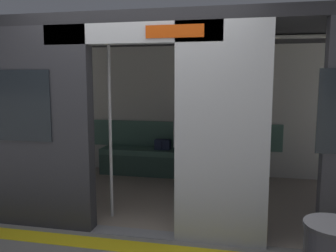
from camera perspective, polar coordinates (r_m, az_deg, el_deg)
ground_plane at (r=3.94m, az=-5.57°, el=-16.96°), size 60.00×60.00×0.00m
platform_edge_strip at (r=3.69m, az=-7.07°, el=-18.79°), size 8.00×0.24×0.01m
train_car at (r=4.75m, az=-2.06°, el=6.26°), size 6.40×2.75×2.31m
bench_seat at (r=5.90m, az=1.00°, el=-5.01°), size 2.56×0.44×0.44m
person_seated at (r=5.74m, az=3.46°, el=-2.06°), size 0.55×0.67×1.17m
handbag at (r=5.95m, az=-0.88°, el=-3.03°), size 0.26×0.15×0.17m
book at (r=5.83m, az=7.59°, el=-4.05°), size 0.17×0.23×0.03m
grab_pole_door at (r=4.12m, az=-9.39°, el=-0.19°), size 0.04×0.04×2.17m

